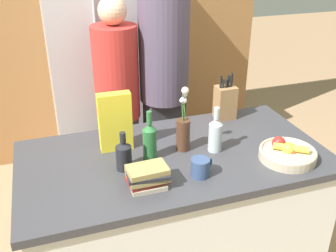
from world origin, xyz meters
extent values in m
cube|color=silver|center=(0.00, 0.00, 0.42)|extent=(1.54, 0.80, 0.85)
cube|color=#38383D|center=(0.00, 0.00, 0.87)|extent=(1.61, 0.84, 0.04)
cube|color=#9E6B3D|center=(0.00, 1.78, 1.30)|extent=(2.81, 0.12, 2.60)
cube|color=#B7B7BC|center=(-0.14, 1.42, 0.99)|extent=(0.80, 0.60, 1.97)
cylinder|color=#B7B7BC|center=(-0.20, 1.11, 1.08)|extent=(0.02, 0.02, 1.08)
cylinder|color=tan|center=(0.54, -0.22, 0.91)|extent=(0.29, 0.29, 0.05)
torus|color=tan|center=(0.54, -0.22, 0.93)|extent=(0.29, 0.29, 0.02)
sphere|color=#99B233|center=(0.54, -0.22, 0.94)|extent=(0.07, 0.07, 0.07)
sphere|color=red|center=(0.53, -0.15, 0.95)|extent=(0.07, 0.07, 0.07)
sphere|color=#C64C23|center=(0.55, -0.23, 0.93)|extent=(0.07, 0.07, 0.07)
cylinder|color=yellow|center=(0.55, -0.23, 0.95)|extent=(0.17, 0.13, 0.03)
cube|color=olive|center=(0.45, 0.33, 0.99)|extent=(0.12, 0.10, 0.21)
cylinder|color=black|center=(0.41, 0.32, 1.13)|extent=(0.01, 0.01, 0.09)
cylinder|color=black|center=(0.42, 0.32, 1.11)|extent=(0.01, 0.01, 0.06)
cylinder|color=black|center=(0.44, 0.32, 1.11)|extent=(0.01, 0.01, 0.06)
cylinder|color=black|center=(0.46, 0.32, 1.12)|extent=(0.01, 0.01, 0.08)
cylinder|color=black|center=(0.47, 0.32, 1.13)|extent=(0.01, 0.01, 0.09)
cylinder|color=black|center=(0.49, 0.34, 1.13)|extent=(0.01, 0.01, 0.09)
cylinder|color=#4C2D1E|center=(0.06, 0.04, 0.97)|extent=(0.07, 0.07, 0.17)
cylinder|color=#477538|center=(0.07, 0.04, 1.13)|extent=(0.01, 0.01, 0.14)
sphere|color=white|center=(0.07, 0.04, 1.20)|extent=(0.03, 0.03, 0.03)
cylinder|color=#477538|center=(0.06, 0.04, 1.11)|extent=(0.01, 0.01, 0.11)
sphere|color=white|center=(0.06, 0.05, 1.17)|extent=(0.04, 0.04, 0.04)
cylinder|color=#477538|center=(0.06, 0.04, 1.12)|extent=(0.01, 0.02, 0.11)
sphere|color=white|center=(0.05, 0.04, 1.17)|extent=(0.02, 0.02, 0.02)
cylinder|color=#477538|center=(0.06, 0.04, 1.14)|extent=(0.02, 0.01, 0.17)
sphere|color=white|center=(0.07, 0.03, 1.23)|extent=(0.04, 0.04, 0.04)
cube|color=yellow|center=(-0.27, 0.16, 1.05)|extent=(0.17, 0.06, 0.32)
cylinder|color=#334770|center=(0.05, -0.22, 0.93)|extent=(0.09, 0.09, 0.09)
torus|color=#334770|center=(0.10, -0.20, 0.93)|extent=(0.06, 0.03, 0.06)
cube|color=#B7A88E|center=(-0.21, -0.22, 0.90)|extent=(0.16, 0.14, 0.02)
cube|color=maroon|center=(-0.21, -0.22, 0.92)|extent=(0.19, 0.13, 0.02)
cube|color=#99844C|center=(-0.21, -0.22, 0.94)|extent=(0.19, 0.14, 0.02)
cube|color=#232328|center=(-0.21, -0.23, 0.95)|extent=(0.20, 0.14, 0.02)
cube|color=#99844C|center=(-0.21, -0.23, 0.98)|extent=(0.19, 0.13, 0.03)
cylinder|color=#286633|center=(-0.13, 0.01, 0.97)|extent=(0.07, 0.07, 0.16)
cone|color=#286633|center=(-0.13, 0.01, 1.07)|extent=(0.07, 0.07, 0.03)
cylinder|color=#286633|center=(-0.13, 0.01, 1.12)|extent=(0.03, 0.03, 0.07)
cylinder|color=black|center=(-0.28, -0.05, 0.95)|extent=(0.08, 0.08, 0.12)
cone|color=black|center=(-0.28, -0.05, 1.02)|extent=(0.08, 0.08, 0.02)
cylinder|color=black|center=(-0.28, -0.05, 1.06)|extent=(0.03, 0.03, 0.05)
cylinder|color=#B2BCC1|center=(0.22, -0.02, 0.96)|extent=(0.07, 0.07, 0.16)
cone|color=#B2BCC1|center=(0.22, -0.02, 1.06)|extent=(0.07, 0.07, 0.03)
cylinder|color=#B2BCC1|center=(0.22, -0.02, 1.10)|extent=(0.03, 0.03, 0.07)
cube|color=#383842|center=(-0.13, 0.83, 0.38)|extent=(0.26, 0.19, 0.76)
cylinder|color=red|center=(-0.13, 0.83, 1.08)|extent=(0.31, 0.31, 0.64)
sphere|color=#DBAD89|center=(-0.13, 0.83, 1.49)|extent=(0.18, 0.18, 0.18)
cube|color=#383842|center=(0.21, 0.80, 0.43)|extent=(0.28, 0.20, 0.86)
cylinder|color=#4C4256|center=(0.21, 0.80, 1.22)|extent=(0.34, 0.34, 0.72)
camera|label=1|loc=(-0.60, -1.67, 1.95)|focal=42.00mm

